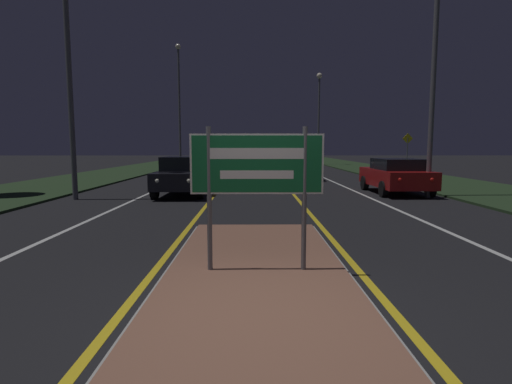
{
  "coord_description": "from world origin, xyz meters",
  "views": [
    {
      "loc": [
        -0.06,
        -4.05,
        1.85
      ],
      "look_at": [
        0.0,
        3.01,
        1.05
      ],
      "focal_mm": 28.0,
      "sensor_mm": 36.0,
      "label": 1
    }
  ],
  "objects_px": {
    "streetlight_right_far": "(319,105)",
    "car_receding_1": "(300,165)",
    "car_receding_2": "(283,161)",
    "car_approaching_0": "(184,175)",
    "warning_sign": "(407,151)",
    "highway_sign": "(257,171)",
    "car_approaching_1": "(211,165)",
    "streetlight_left_far": "(179,95)",
    "car_receding_0": "(396,175)",
    "streetlight_right_near": "(436,16)",
    "car_receding_3": "(306,157)"
  },
  "relations": [
    {
      "from": "streetlight_left_far",
      "to": "highway_sign",
      "type": "bearing_deg",
      "value": -77.74
    },
    {
      "from": "streetlight_right_near",
      "to": "car_receding_1",
      "type": "bearing_deg",
      "value": 112.79
    },
    {
      "from": "streetlight_right_near",
      "to": "streetlight_left_far",
      "type": "bearing_deg",
      "value": 121.93
    },
    {
      "from": "car_receding_2",
      "to": "streetlight_left_far",
      "type": "bearing_deg",
      "value": 160.88
    },
    {
      "from": "streetlight_right_near",
      "to": "car_approaching_1",
      "type": "xyz_separation_m",
      "value": [
        -9.02,
        10.76,
        -5.65
      ]
    },
    {
      "from": "car_approaching_1",
      "to": "car_approaching_0",
      "type": "bearing_deg",
      "value": -90.17
    },
    {
      "from": "streetlight_right_far",
      "to": "car_receding_2",
      "type": "distance_m",
      "value": 10.4
    },
    {
      "from": "car_receding_0",
      "to": "car_receding_1",
      "type": "relative_size",
      "value": 0.94
    },
    {
      "from": "car_receding_2",
      "to": "streetlight_right_far",
      "type": "bearing_deg",
      "value": 62.77
    },
    {
      "from": "car_receding_1",
      "to": "car_receding_2",
      "type": "distance_m",
      "value": 8.66
    },
    {
      "from": "highway_sign",
      "to": "car_receding_1",
      "type": "xyz_separation_m",
      "value": [
        2.69,
        17.48,
        -0.71
      ]
    },
    {
      "from": "streetlight_right_near",
      "to": "car_approaching_1",
      "type": "bearing_deg",
      "value": 129.98
    },
    {
      "from": "streetlight_right_near",
      "to": "car_receding_3",
      "type": "height_order",
      "value": "streetlight_right_near"
    },
    {
      "from": "car_receding_3",
      "to": "car_approaching_1",
      "type": "height_order",
      "value": "car_receding_3"
    },
    {
      "from": "car_receding_0",
      "to": "car_receding_2",
      "type": "height_order",
      "value": "car_receding_2"
    },
    {
      "from": "streetlight_right_near",
      "to": "car_receding_3",
      "type": "bearing_deg",
      "value": 91.11
    },
    {
      "from": "car_receding_1",
      "to": "car_approaching_0",
      "type": "height_order",
      "value": "car_receding_1"
    },
    {
      "from": "highway_sign",
      "to": "warning_sign",
      "type": "relative_size",
      "value": 0.8
    },
    {
      "from": "streetlight_left_far",
      "to": "car_receding_0",
      "type": "distance_m",
      "value": 23.07
    },
    {
      "from": "car_receding_1",
      "to": "car_approaching_1",
      "type": "relative_size",
      "value": 1.01
    },
    {
      "from": "streetlight_left_far",
      "to": "streetlight_right_far",
      "type": "xyz_separation_m",
      "value": [
        12.76,
        5.02,
        -0.28
      ]
    },
    {
      "from": "highway_sign",
      "to": "streetlight_left_far",
      "type": "xyz_separation_m",
      "value": [
        -6.33,
        29.12,
        4.7
      ]
    },
    {
      "from": "streetlight_right_far",
      "to": "car_receding_0",
      "type": "relative_size",
      "value": 2.2
    },
    {
      "from": "car_receding_1",
      "to": "car_approaching_0",
      "type": "distance_m",
      "value": 9.39
    },
    {
      "from": "streetlight_left_far",
      "to": "car_approaching_1",
      "type": "relative_size",
      "value": 2.44
    },
    {
      "from": "car_receding_2",
      "to": "warning_sign",
      "type": "relative_size",
      "value": 1.61
    },
    {
      "from": "highway_sign",
      "to": "streetlight_right_near",
      "type": "bearing_deg",
      "value": 54.37
    },
    {
      "from": "car_approaching_0",
      "to": "car_approaching_1",
      "type": "relative_size",
      "value": 0.95
    },
    {
      "from": "streetlight_right_near",
      "to": "car_approaching_0",
      "type": "xyz_separation_m",
      "value": [
        -9.05,
        0.99,
        -5.61
      ]
    },
    {
      "from": "car_approaching_1",
      "to": "car_receding_1",
      "type": "bearing_deg",
      "value": -21.31
    },
    {
      "from": "car_receding_2",
      "to": "warning_sign",
      "type": "xyz_separation_m",
      "value": [
        6.49,
        -8.79,
        0.85
      ]
    },
    {
      "from": "car_receding_0",
      "to": "car_receding_3",
      "type": "distance_m",
      "value": 28.24
    },
    {
      "from": "streetlight_right_far",
      "to": "car_receding_1",
      "type": "height_order",
      "value": "streetlight_right_far"
    },
    {
      "from": "highway_sign",
      "to": "car_receding_3",
      "type": "xyz_separation_m",
      "value": [
        5.75,
        38.4,
        -0.77
      ]
    },
    {
      "from": "streetlight_right_far",
      "to": "car_receding_1",
      "type": "relative_size",
      "value": 2.07
    },
    {
      "from": "car_receding_3",
      "to": "car_approaching_0",
      "type": "height_order",
      "value": "car_approaching_0"
    },
    {
      "from": "car_receding_1",
      "to": "warning_sign",
      "type": "xyz_separation_m",
      "value": [
        6.11,
        -0.14,
        0.79
      ]
    },
    {
      "from": "streetlight_left_far",
      "to": "streetlight_right_near",
      "type": "xyz_separation_m",
      "value": [
        12.65,
        -20.3,
        0.16
      ]
    },
    {
      "from": "streetlight_right_near",
      "to": "car_approaching_0",
      "type": "relative_size",
      "value": 2.58
    },
    {
      "from": "highway_sign",
      "to": "streetlight_right_near",
      "type": "relative_size",
      "value": 0.19
    },
    {
      "from": "car_receding_0",
      "to": "car_receding_2",
      "type": "bearing_deg",
      "value": 101.72
    },
    {
      "from": "streetlight_right_near",
      "to": "car_receding_0",
      "type": "bearing_deg",
      "value": 117.89
    },
    {
      "from": "warning_sign",
      "to": "highway_sign",
      "type": "bearing_deg",
      "value": -116.9
    },
    {
      "from": "car_receding_1",
      "to": "car_approaching_1",
      "type": "height_order",
      "value": "car_receding_1"
    },
    {
      "from": "warning_sign",
      "to": "streetlight_left_far",
      "type": "bearing_deg",
      "value": 142.08
    },
    {
      "from": "car_approaching_0",
      "to": "warning_sign",
      "type": "distance_m",
      "value": 13.79
    },
    {
      "from": "car_receding_2",
      "to": "car_approaching_0",
      "type": "distance_m",
      "value": 17.08
    },
    {
      "from": "streetlight_left_far",
      "to": "car_receding_1",
      "type": "height_order",
      "value": "streetlight_left_far"
    },
    {
      "from": "streetlight_right_far",
      "to": "car_receding_1",
      "type": "xyz_separation_m",
      "value": [
        -3.74,
        -16.66,
        -5.12
      ]
    },
    {
      "from": "car_receding_1",
      "to": "car_approaching_0",
      "type": "relative_size",
      "value": 1.06
    }
  ]
}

